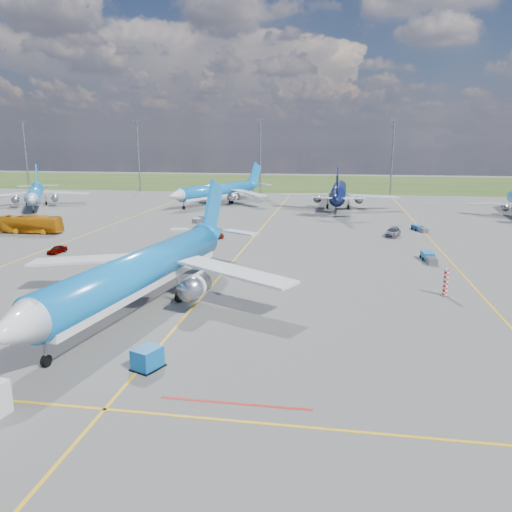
# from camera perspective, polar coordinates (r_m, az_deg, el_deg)

# --- Properties ---
(ground) EXTENTS (400.00, 400.00, 0.00)m
(ground) POSITION_cam_1_polar(r_m,az_deg,el_deg) (51.35, -7.16, -5.78)
(ground) COLOR #50504E
(ground) RESTS_ON ground
(grass_strip) EXTENTS (400.00, 80.00, 0.01)m
(grass_strip) POSITION_cam_1_polar(r_m,az_deg,el_deg) (197.72, 5.17, 8.35)
(grass_strip) COLOR #2D4719
(grass_strip) RESTS_ON ground
(taxiway_lines) EXTENTS (60.25, 160.00, 0.02)m
(taxiway_lines) POSITION_cam_1_polar(r_m,az_deg,el_deg) (77.31, -1.31, 0.80)
(taxiway_lines) COLOR gold
(taxiway_lines) RESTS_ON ground
(floodlight_masts) EXTENTS (202.20, 0.50, 22.70)m
(floodlight_masts) POSITION_cam_1_polar(r_m,az_deg,el_deg) (156.63, 7.90, 11.62)
(floodlight_masts) COLOR slate
(floodlight_masts) RESTS_ON ground
(warning_post) EXTENTS (0.50, 0.50, 3.00)m
(warning_post) POSITION_cam_1_polar(r_m,az_deg,el_deg) (57.85, 20.87, -2.83)
(warning_post) COLOR red
(warning_post) RESTS_ON ground
(bg_jet_nw) EXTENTS (42.52, 45.76, 9.62)m
(bg_jet_nw) POSITION_cam_1_polar(r_m,az_deg,el_deg) (137.61, -23.81, 5.16)
(bg_jet_nw) COLOR blue
(bg_jet_nw) RESTS_ON ground
(bg_jet_nnw) EXTENTS (43.33, 47.36, 10.03)m
(bg_jet_nnw) POSITION_cam_1_polar(r_m,az_deg,el_deg) (131.81, -4.37, 5.94)
(bg_jet_nnw) COLOR blue
(bg_jet_nnw) RESTS_ON ground
(bg_jet_n) EXTENTS (31.89, 41.35, 10.65)m
(bg_jet_n) POSITION_cam_1_polar(r_m,az_deg,el_deg) (126.97, 9.35, 5.53)
(bg_jet_n) COLOR #07113D
(bg_jet_n) RESTS_ON ground
(main_airliner) EXTENTS (38.67, 47.23, 11.22)m
(main_airliner) POSITION_cam_1_polar(r_m,az_deg,el_deg) (52.16, -12.64, -5.71)
(main_airliner) COLOR blue
(main_airliner) RESTS_ON ground
(uld_container) EXTENTS (2.25, 2.46, 1.60)m
(uld_container) POSITION_cam_1_polar(r_m,az_deg,el_deg) (38.57, -12.30, -11.34)
(uld_container) COLOR #0B55A1
(uld_container) RESTS_ON ground
(apron_bus) EXTENTS (11.57, 3.09, 3.20)m
(apron_bus) POSITION_cam_1_polar(r_m,az_deg,el_deg) (99.09, -24.38, 3.32)
(apron_bus) COLOR #C1720B
(apron_bus) RESTS_ON ground
(service_car_a) EXTENTS (1.89, 3.62, 1.18)m
(service_car_a) POSITION_cam_1_polar(r_m,az_deg,el_deg) (79.97, -21.78, 0.69)
(service_car_a) COLOR #999999
(service_car_a) RESTS_ON ground
(service_car_b) EXTENTS (4.35, 2.03, 1.20)m
(service_car_b) POSITION_cam_1_polar(r_m,az_deg,el_deg) (86.05, -5.06, 2.44)
(service_car_b) COLOR #999999
(service_car_b) RESTS_ON ground
(service_car_c) EXTENTS (3.41, 5.53, 1.49)m
(service_car_c) POSITION_cam_1_polar(r_m,az_deg,el_deg) (90.80, 15.39, 2.67)
(service_car_c) COLOR #999999
(service_car_c) RESTS_ON ground
(baggage_tug_w) EXTENTS (1.62, 5.03, 1.11)m
(baggage_tug_w) POSITION_cam_1_polar(r_m,az_deg,el_deg) (73.56, 19.15, -0.17)
(baggage_tug_w) COLOR #1B62A7
(baggage_tug_w) RESTS_ON ground
(baggage_tug_c) EXTENTS (3.21, 5.30, 1.16)m
(baggage_tug_c) POSITION_cam_1_polar(r_m,az_deg,el_deg) (103.70, -6.10, 4.23)
(baggage_tug_c) COLOR #196197
(baggage_tug_c) RESTS_ON ground
(baggage_tug_e) EXTENTS (2.66, 4.43, 0.97)m
(baggage_tug_e) POSITION_cam_1_polar(r_m,az_deg,el_deg) (97.28, 18.15, 2.99)
(baggage_tug_e) COLOR #19509B
(baggage_tug_e) RESTS_ON ground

